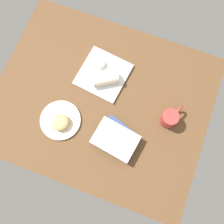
{
  "coord_description": "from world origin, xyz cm",
  "views": [
    {
      "loc": [
        -18.85,
        34.91,
        134.37
      ],
      "look_at": [
        -7.4,
        4.48,
        7.0
      ],
      "focal_mm": 42.42,
      "sensor_mm": 36.0,
      "label": 1
    }
  ],
  "objects_px": {
    "coffee_mug": "(170,118)",
    "square_plate": "(103,74)",
    "sauce_cup": "(100,64)",
    "book_stack": "(116,138)",
    "round_plate": "(60,120)",
    "breakfast_wrap": "(106,79)",
    "scone_pastry": "(60,122)"
  },
  "relations": [
    {
      "from": "round_plate",
      "to": "book_stack",
      "type": "relative_size",
      "value": 0.9
    },
    {
      "from": "scone_pastry",
      "to": "breakfast_wrap",
      "type": "height_order",
      "value": "breakfast_wrap"
    },
    {
      "from": "square_plate",
      "to": "breakfast_wrap",
      "type": "distance_m",
      "value": 0.06
    },
    {
      "from": "scone_pastry",
      "to": "coffee_mug",
      "type": "xyz_separation_m",
      "value": [
        -0.49,
        -0.21,
        0.01
      ]
    },
    {
      "from": "sauce_cup",
      "to": "breakfast_wrap",
      "type": "relative_size",
      "value": 0.39
    },
    {
      "from": "coffee_mug",
      "to": "square_plate",
      "type": "bearing_deg",
      "value": -16.08
    },
    {
      "from": "sauce_cup",
      "to": "book_stack",
      "type": "relative_size",
      "value": 0.23
    },
    {
      "from": "sauce_cup",
      "to": "breakfast_wrap",
      "type": "distance_m",
      "value": 0.1
    },
    {
      "from": "scone_pastry",
      "to": "sauce_cup",
      "type": "height_order",
      "value": "scone_pastry"
    },
    {
      "from": "breakfast_wrap",
      "to": "square_plate",
      "type": "bearing_deg",
      "value": -174.27
    },
    {
      "from": "square_plate",
      "to": "book_stack",
      "type": "xyz_separation_m",
      "value": [
        -0.18,
        0.3,
        0.02
      ]
    },
    {
      "from": "breakfast_wrap",
      "to": "coffee_mug",
      "type": "height_order",
      "value": "coffee_mug"
    },
    {
      "from": "square_plate",
      "to": "sauce_cup",
      "type": "xyz_separation_m",
      "value": [
        0.03,
        -0.04,
        0.02
      ]
    },
    {
      "from": "round_plate",
      "to": "book_stack",
      "type": "xyz_separation_m",
      "value": [
        -0.3,
        -0.01,
        0.02
      ]
    },
    {
      "from": "round_plate",
      "to": "coffee_mug",
      "type": "distance_m",
      "value": 0.54
    },
    {
      "from": "round_plate",
      "to": "scone_pastry",
      "type": "distance_m",
      "value": 0.04
    },
    {
      "from": "scone_pastry",
      "to": "breakfast_wrap",
      "type": "xyz_separation_m",
      "value": [
        -0.13,
        -0.29,
        0.01
      ]
    },
    {
      "from": "breakfast_wrap",
      "to": "book_stack",
      "type": "xyz_separation_m",
      "value": [
        -0.16,
        0.26,
        -0.02
      ]
    },
    {
      "from": "round_plate",
      "to": "book_stack",
      "type": "bearing_deg",
      "value": -178.08
    },
    {
      "from": "scone_pastry",
      "to": "square_plate",
      "type": "height_order",
      "value": "scone_pastry"
    },
    {
      "from": "square_plate",
      "to": "round_plate",
      "type": "bearing_deg",
      "value": 69.74
    },
    {
      "from": "book_stack",
      "to": "square_plate",
      "type": "bearing_deg",
      "value": -58.33
    },
    {
      "from": "breakfast_wrap",
      "to": "coffee_mug",
      "type": "relative_size",
      "value": 1.07
    },
    {
      "from": "sauce_cup",
      "to": "book_stack",
      "type": "height_order",
      "value": "book_stack"
    },
    {
      "from": "sauce_cup",
      "to": "breakfast_wrap",
      "type": "xyz_separation_m",
      "value": [
        -0.06,
        0.08,
        0.02
      ]
    },
    {
      "from": "round_plate",
      "to": "square_plate",
      "type": "height_order",
      "value": "square_plate"
    },
    {
      "from": "scone_pastry",
      "to": "square_plate",
      "type": "relative_size",
      "value": 0.38
    },
    {
      "from": "scone_pastry",
      "to": "square_plate",
      "type": "bearing_deg",
      "value": -107.57
    },
    {
      "from": "square_plate",
      "to": "coffee_mug",
      "type": "xyz_separation_m",
      "value": [
        -0.39,
        0.11,
        0.04
      ]
    },
    {
      "from": "square_plate",
      "to": "breakfast_wrap",
      "type": "height_order",
      "value": "breakfast_wrap"
    },
    {
      "from": "sauce_cup",
      "to": "square_plate",
      "type": "bearing_deg",
      "value": 128.41
    },
    {
      "from": "breakfast_wrap",
      "to": "book_stack",
      "type": "distance_m",
      "value": 0.31
    }
  ]
}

